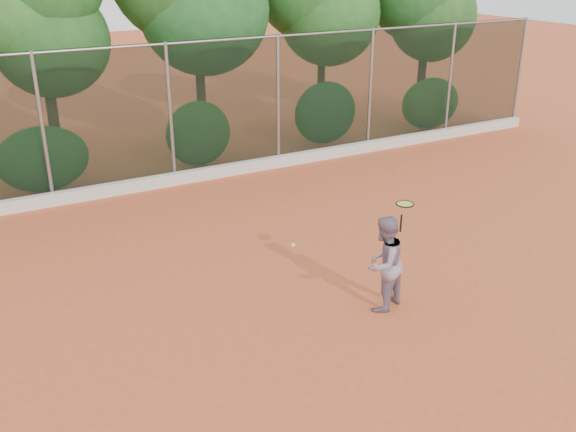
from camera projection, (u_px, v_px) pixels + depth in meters
ground at (317, 305)px, 10.76m from camera, size 80.00×80.00×0.00m
concrete_curb at (177, 178)px, 16.22m from camera, size 24.00×0.20×0.30m
tennis_player at (384, 264)px, 10.38m from camera, size 0.96×0.86×1.62m
chainlink_fence at (170, 110)px, 15.70m from camera, size 24.09×0.09×3.50m
tennis_racket at (404, 206)px, 9.95m from camera, size 0.36×0.36×0.51m
tennis_ball_in_flight at (293, 245)px, 9.29m from camera, size 0.06×0.06×0.06m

